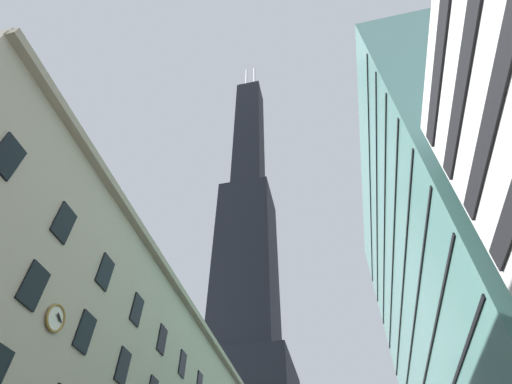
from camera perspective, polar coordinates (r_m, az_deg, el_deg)
dark_skyscraper at (r=106.67m, az=-1.52°, el=-15.90°), size 22.87×22.87×190.15m
glass_office_midrise at (r=48.36m, az=31.20°, el=-12.88°), size 17.51×42.93×46.80m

